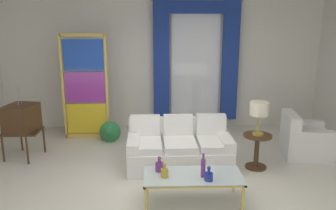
{
  "coord_description": "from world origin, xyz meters",
  "views": [
    {
      "loc": [
        -0.12,
        -4.98,
        2.55
      ],
      "look_at": [
        0.08,
        0.9,
        1.05
      ],
      "focal_mm": 37.76,
      "sensor_mm": 36.0,
      "label": 1
    }
  ],
  "objects_px": {
    "bottle_blue_decanter": "(209,176)",
    "bottle_crystal_tall": "(159,166)",
    "coffee_table": "(193,177)",
    "vintage_tv": "(21,119)",
    "bottle_ruby_flask": "(203,167)",
    "couch_white_long": "(179,148)",
    "stained_glass_divider": "(85,89)",
    "armchair_white": "(303,140)",
    "round_side_table": "(257,148)",
    "bottle_amber_squat": "(164,172)",
    "table_lamp_brass": "(259,110)",
    "peacock_figurine": "(109,133)"
  },
  "relations": [
    {
      "from": "peacock_figurine",
      "to": "table_lamp_brass",
      "type": "bearing_deg",
      "value": -26.04
    },
    {
      "from": "bottle_blue_decanter",
      "to": "round_side_table",
      "type": "xyz_separation_m",
      "value": [
        1.01,
        1.28,
        -0.12
      ]
    },
    {
      "from": "vintage_tv",
      "to": "round_side_table",
      "type": "distance_m",
      "value": 4.21
    },
    {
      "from": "bottle_blue_decanter",
      "to": "bottle_ruby_flask",
      "type": "xyz_separation_m",
      "value": [
        -0.06,
        0.11,
        0.07
      ]
    },
    {
      "from": "stained_glass_divider",
      "to": "bottle_amber_squat",
      "type": "bearing_deg",
      "value": -60.52
    },
    {
      "from": "bottle_ruby_flask",
      "to": "coffee_table",
      "type": "bearing_deg",
      "value": 156.19
    },
    {
      "from": "stained_glass_divider",
      "to": "peacock_figurine",
      "type": "distance_m",
      "value": 1.03
    },
    {
      "from": "bottle_amber_squat",
      "to": "bottle_ruby_flask",
      "type": "height_order",
      "value": "bottle_ruby_flask"
    },
    {
      "from": "bottle_amber_squat",
      "to": "vintage_tv",
      "type": "height_order",
      "value": "vintage_tv"
    },
    {
      "from": "armchair_white",
      "to": "peacock_figurine",
      "type": "bearing_deg",
      "value": 168.21
    },
    {
      "from": "bottle_blue_decanter",
      "to": "couch_white_long",
      "type": "bearing_deg",
      "value": 101.83
    },
    {
      "from": "coffee_table",
      "to": "vintage_tv",
      "type": "xyz_separation_m",
      "value": [
        -2.94,
        1.73,
        0.35
      ]
    },
    {
      "from": "couch_white_long",
      "to": "round_side_table",
      "type": "distance_m",
      "value": 1.33
    },
    {
      "from": "bottle_amber_squat",
      "to": "peacock_figurine",
      "type": "xyz_separation_m",
      "value": [
        -1.07,
        2.46,
        -0.26
      ]
    },
    {
      "from": "coffee_table",
      "to": "bottle_amber_squat",
      "type": "distance_m",
      "value": 0.41
    },
    {
      "from": "coffee_table",
      "to": "stained_glass_divider",
      "type": "relative_size",
      "value": 0.62
    },
    {
      "from": "bottle_crystal_tall",
      "to": "bottle_amber_squat",
      "type": "bearing_deg",
      "value": -70.31
    },
    {
      "from": "couch_white_long",
      "to": "coffee_table",
      "type": "xyz_separation_m",
      "value": [
        0.11,
        -1.28,
        0.07
      ]
    },
    {
      "from": "couch_white_long",
      "to": "round_side_table",
      "type": "height_order",
      "value": "couch_white_long"
    },
    {
      "from": "bottle_blue_decanter",
      "to": "bottle_crystal_tall",
      "type": "height_order",
      "value": "bottle_crystal_tall"
    },
    {
      "from": "couch_white_long",
      "to": "round_side_table",
      "type": "bearing_deg",
      "value": -7.07
    },
    {
      "from": "table_lamp_brass",
      "to": "couch_white_long",
      "type": "bearing_deg",
      "value": 172.93
    },
    {
      "from": "bottle_crystal_tall",
      "to": "stained_glass_divider",
      "type": "relative_size",
      "value": 0.1
    },
    {
      "from": "coffee_table",
      "to": "round_side_table",
      "type": "relative_size",
      "value": 2.29
    },
    {
      "from": "coffee_table",
      "to": "armchair_white",
      "type": "distance_m",
      "value": 2.77
    },
    {
      "from": "bottle_crystal_tall",
      "to": "stained_glass_divider",
      "type": "xyz_separation_m",
      "value": [
        -1.51,
        2.6,
        0.57
      ]
    },
    {
      "from": "bottle_crystal_tall",
      "to": "bottle_ruby_flask",
      "type": "xyz_separation_m",
      "value": [
        0.59,
        -0.2,
        0.06
      ]
    },
    {
      "from": "bottle_crystal_tall",
      "to": "peacock_figurine",
      "type": "relative_size",
      "value": 0.37
    },
    {
      "from": "bottle_crystal_tall",
      "to": "bottle_ruby_flask",
      "type": "height_order",
      "value": "bottle_ruby_flask"
    },
    {
      "from": "armchair_white",
      "to": "bottle_amber_squat",
      "type": "bearing_deg",
      "value": -147.22
    },
    {
      "from": "bottle_ruby_flask",
      "to": "peacock_figurine",
      "type": "height_order",
      "value": "bottle_ruby_flask"
    },
    {
      "from": "couch_white_long",
      "to": "bottle_blue_decanter",
      "type": "distance_m",
      "value": 1.49
    },
    {
      "from": "bottle_ruby_flask",
      "to": "stained_glass_divider",
      "type": "relative_size",
      "value": 0.16
    },
    {
      "from": "bottle_ruby_flask",
      "to": "round_side_table",
      "type": "bearing_deg",
      "value": 47.41
    },
    {
      "from": "round_side_table",
      "to": "couch_white_long",
      "type": "bearing_deg",
      "value": 172.93
    },
    {
      "from": "couch_white_long",
      "to": "bottle_blue_decanter",
      "type": "xyz_separation_m",
      "value": [
        0.3,
        -1.45,
        0.17
      ]
    },
    {
      "from": "bottle_blue_decanter",
      "to": "table_lamp_brass",
      "type": "distance_m",
      "value": 1.73
    },
    {
      "from": "couch_white_long",
      "to": "bottle_crystal_tall",
      "type": "distance_m",
      "value": 1.2
    },
    {
      "from": "armchair_white",
      "to": "stained_glass_divider",
      "type": "relative_size",
      "value": 0.42
    },
    {
      "from": "couch_white_long",
      "to": "bottle_blue_decanter",
      "type": "bearing_deg",
      "value": -78.17
    },
    {
      "from": "bottle_ruby_flask",
      "to": "armchair_white",
      "type": "height_order",
      "value": "armchair_white"
    },
    {
      "from": "bottle_blue_decanter",
      "to": "bottle_ruby_flask",
      "type": "relative_size",
      "value": 0.59
    },
    {
      "from": "bottle_blue_decanter",
      "to": "table_lamp_brass",
      "type": "bearing_deg",
      "value": 51.7
    },
    {
      "from": "bottle_blue_decanter",
      "to": "bottle_ruby_flask",
      "type": "height_order",
      "value": "bottle_ruby_flask"
    },
    {
      "from": "bottle_amber_squat",
      "to": "round_side_table",
      "type": "distance_m",
      "value": 1.98
    },
    {
      "from": "couch_white_long",
      "to": "bottle_amber_squat",
      "type": "bearing_deg",
      "value": -102.09
    },
    {
      "from": "couch_white_long",
      "to": "stained_glass_divider",
      "type": "relative_size",
      "value": 0.81
    },
    {
      "from": "bottle_crystal_tall",
      "to": "stained_glass_divider",
      "type": "height_order",
      "value": "stained_glass_divider"
    },
    {
      "from": "coffee_table",
      "to": "bottle_amber_squat",
      "type": "relative_size",
      "value": 6.51
    },
    {
      "from": "armchair_white",
      "to": "vintage_tv",
      "type": "bearing_deg",
      "value": 179.1
    }
  ]
}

